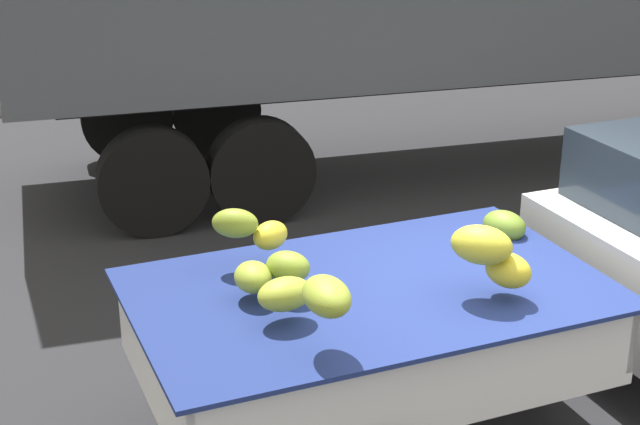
% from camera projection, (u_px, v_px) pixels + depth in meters
% --- Properties ---
extents(curb_strip, '(80.00, 0.80, 0.16)m').
position_uv_depth(curb_strip, '(193.00, 88.00, 14.70)').
color(curb_strip, gray).
rests_on(curb_strip, ground).
extents(pickup_truck, '(5.26, 2.08, 1.70)m').
position_uv_depth(pickup_truck, '(634.00, 264.00, 6.78)').
color(pickup_truck, white).
rests_on(pickup_truck, ground).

